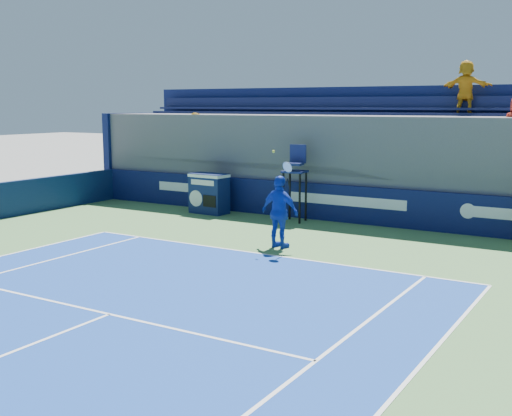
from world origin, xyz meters
The scene contains 5 objects.
back_hoarding centered at (0.00, 17.10, 0.60)m, with size 20.40×0.21×1.20m.
match_clock centered at (-4.77, 16.24, 0.74)m, with size 1.36×0.81×1.40m.
umpire_chair centered at (-1.50, 16.41, 1.53)m, with size 0.77×0.77×2.48m.
tennis_player centered at (-0.03, 12.75, 0.97)m, with size 1.17×0.61×2.57m.
stadium_seating centered at (0.01, 19.15, 1.85)m, with size 21.00×4.05×5.19m.
Camera 1 is at (7.99, -1.71, 3.75)m, focal length 45.00 mm.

